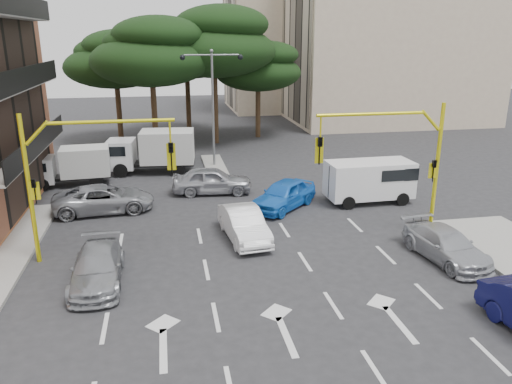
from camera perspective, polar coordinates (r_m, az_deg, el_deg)
ground at (r=20.09m, az=0.04°, el=-8.40°), size 120.00×120.00×0.00m
median_strip at (r=35.03m, az=-4.77°, el=3.04°), size 1.40×6.00×0.15m
apartment_beige_near at (r=54.95m, az=15.24°, el=17.49°), size 20.20×12.15×18.70m
apartment_beige_far at (r=63.88m, az=4.42°, el=17.04°), size 16.20×12.15×16.70m
pine_left_near at (r=39.75m, az=-11.86°, el=15.43°), size 9.15×9.15×10.23m
pine_center at (r=41.96m, az=-4.75°, el=16.76°), size 9.98×9.98×11.16m
pine_left_far at (r=43.92m, az=-15.76°, el=14.41°), size 8.32×8.32×9.30m
pine_right at (r=44.60m, az=0.32°, el=14.19°), size 7.49×7.49×8.37m
pine_back at (r=46.80m, az=-7.92°, el=15.88°), size 9.15×9.15×10.23m
signal_mast_right at (r=22.74m, az=16.24°, el=4.37°), size 5.79×0.37×6.00m
signal_mast_left at (r=20.65m, az=-19.95°, el=2.74°), size 5.79×0.37×6.00m
street_lamp_center at (r=34.10m, az=-5.00°, el=11.78°), size 4.16×0.36×7.77m
car_white_hatch at (r=22.33m, az=-1.39°, el=-3.69°), size 1.96×4.42×1.41m
car_blue_compact at (r=26.32m, az=3.18°, el=-0.29°), size 4.41×4.34×1.50m
car_silver_wagon at (r=19.39m, az=-17.69°, el=-8.21°), size 1.83×4.40×1.27m
car_silver_cross_a at (r=26.93m, az=-16.99°, el=-0.74°), size 5.25×2.78×1.41m
car_silver_cross_b at (r=28.89m, az=-5.05°, el=1.34°), size 4.70×2.26×1.55m
car_silver_parked at (r=21.75m, az=20.89°, el=-5.69°), size 2.33×4.58×1.27m
van_white at (r=27.89m, az=12.79°, el=1.19°), size 4.67×2.20×2.31m
box_truck_a at (r=32.27m, az=-20.38°, el=2.72°), size 4.85×2.34×2.32m
box_truck_b at (r=33.78m, az=-11.79°, el=4.51°), size 5.92×2.94×2.81m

